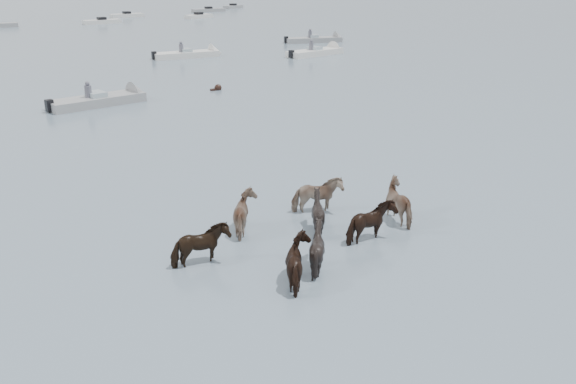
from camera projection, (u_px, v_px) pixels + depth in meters
ground at (355, 223)px, 16.59m from camera, size 400.00×400.00×0.00m
pony_herd at (315, 224)px, 15.35m from camera, size 7.38×4.51×1.30m
swimming_pony at (217, 88)px, 34.75m from camera, size 0.72×0.44×0.44m
motorboat_b at (111, 99)px, 31.27m from camera, size 5.64×1.90×1.92m
motorboat_c at (195, 54)px, 47.75m from camera, size 5.98×2.61×1.92m
motorboat_d at (321, 52)px, 49.14m from camera, size 5.96×1.97×1.92m
motorboat_e at (321, 40)px, 57.52m from camera, size 6.17×3.69×1.92m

